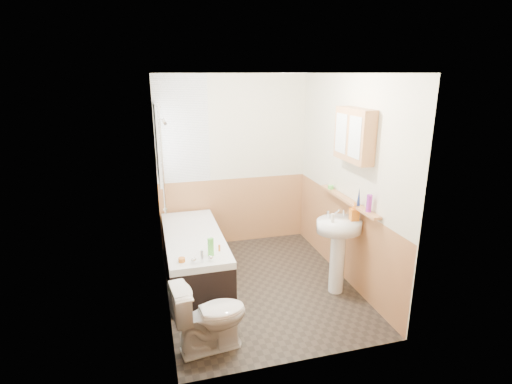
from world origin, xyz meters
TOP-DOWN VIEW (x-y plane):
  - floor at (0.00, 0.00)m, footprint 2.80×2.80m
  - ceiling at (0.00, 0.00)m, footprint 2.80×2.80m
  - wall_back at (0.00, 1.41)m, footprint 2.20×0.02m
  - wall_front at (0.00, -1.41)m, footprint 2.20×0.02m
  - wall_left at (-1.11, 0.00)m, footprint 0.02×2.80m
  - wall_right at (1.11, 0.00)m, footprint 0.02×2.80m
  - wainscot_right at (1.09, 0.00)m, footprint 0.01×2.80m
  - wainscot_front at (0.00, -1.39)m, footprint 2.20×0.01m
  - wainscot_back at (0.00, 1.39)m, footprint 2.20×0.01m
  - tile_cladding_left at (-1.09, 0.00)m, footprint 0.01×2.80m
  - tile_return_back at (-0.73, 1.39)m, footprint 0.75×0.01m
  - window at (-1.06, 0.95)m, footprint 0.03×0.79m
  - bathtub at (-0.73, 0.45)m, footprint 0.70×1.79m
  - shower_riser at (-1.04, 0.39)m, footprint 0.11×0.09m
  - toilet at (-0.76, -1.00)m, footprint 0.74×0.48m
  - sink at (0.84, -0.37)m, footprint 0.53×0.43m
  - pine_shelf at (1.04, -0.16)m, footprint 0.10×1.31m
  - medicine_cabinet at (1.01, -0.26)m, footprint 0.16×0.65m
  - foam_can at (1.04, -0.63)m, footprint 0.06×0.06m
  - green_bottle at (1.04, -0.41)m, footprint 0.05×0.05m
  - black_jar at (1.04, 0.29)m, footprint 0.08×0.08m
  - soap_bottle at (0.99, -0.43)m, footprint 0.12×0.22m
  - clear_bottle at (0.73, -0.42)m, footprint 0.04×0.04m
  - blue_gel at (-0.62, -0.22)m, footprint 0.07×0.06m
  - cream_jar at (-0.94, -0.28)m, footprint 0.08×0.08m
  - orange_bottle at (-0.50, -0.12)m, footprint 0.03×0.03m

SIDE VIEW (x-z plane):
  - floor at x=0.00m, z-range 0.00..0.00m
  - bathtub at x=-0.73m, z-range -0.06..0.65m
  - toilet at x=-0.76m, z-range 0.00..0.68m
  - wainscot_right at x=1.09m, z-range 0.00..1.00m
  - wainscot_front at x=0.00m, z-range 0.00..1.00m
  - wainscot_back at x=0.00m, z-range 0.00..1.00m
  - cream_jar at x=-0.94m, z-range 0.57..0.61m
  - orange_bottle at x=-0.50m, z-range 0.57..0.64m
  - sink at x=0.84m, z-range 0.14..1.15m
  - blue_gel at x=-0.62m, z-range 0.57..0.78m
  - soap_bottle at x=0.99m, z-range 0.90..1.00m
  - clear_bottle at x=0.73m, z-range 0.90..1.01m
  - pine_shelf at x=1.04m, z-range 1.04..1.07m
  - black_jar at x=1.04m, z-range 1.07..1.12m
  - foam_can at x=1.04m, z-range 1.07..1.26m
  - green_bottle at x=1.04m, z-range 1.07..1.28m
  - wall_back at x=0.00m, z-range 0.00..2.50m
  - wall_front at x=0.00m, z-range 0.00..2.50m
  - wall_left at x=-1.11m, z-range 0.00..2.50m
  - wall_right at x=1.11m, z-range 0.00..2.50m
  - tile_cladding_left at x=-1.09m, z-range 0.00..2.50m
  - window at x=-1.06m, z-range 1.15..2.15m
  - shower_riser at x=-1.04m, z-range 1.00..2.30m
  - tile_return_back at x=-0.73m, z-range 1.00..2.50m
  - medicine_cabinet at x=1.01m, z-range 1.55..2.14m
  - ceiling at x=0.00m, z-range 2.50..2.50m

